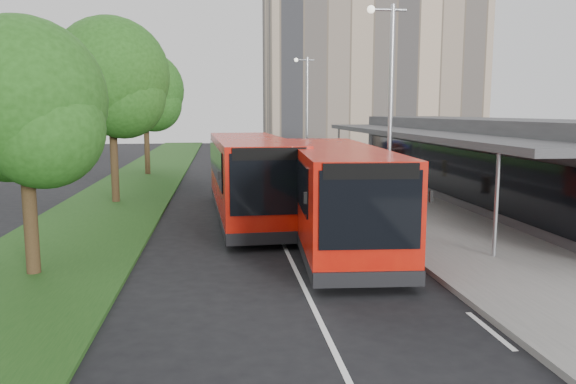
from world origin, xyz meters
name	(u,v)px	position (x,y,z in m)	size (l,w,h in m)	color
ground	(283,243)	(0.00, 0.00, 0.00)	(120.00, 120.00, 0.00)	black
pavement	(337,173)	(6.00, 20.00, 0.07)	(5.00, 80.00, 0.15)	slate
grass_verge	(146,176)	(-7.00, 20.00, 0.05)	(5.00, 80.00, 0.10)	#1B4115
lane_centre_line	(255,185)	(0.00, 15.00, 0.01)	(0.12, 70.00, 0.01)	silver
kerb_dashes	(300,176)	(3.30, 19.00, 0.01)	(0.12, 56.00, 0.01)	silver
office_block	(369,68)	(14.00, 42.00, 9.00)	(22.00, 12.00, 18.00)	tan
station_building	(484,159)	(10.86, 8.00, 2.04)	(7.70, 26.00, 4.00)	#303033
tree_near	(23,111)	(-7.01, -2.95, 4.37)	(4.26, 4.26, 6.77)	#332414
tree_mid	(111,84)	(-7.01, 9.05, 5.61)	(5.41, 5.41, 8.69)	#332414
tree_far	(145,95)	(-7.01, 21.05, 5.41)	(5.21, 5.21, 8.38)	#332414
lamp_post_near	(388,101)	(4.12, 2.00, 4.72)	(1.44, 0.28, 8.00)	#92959A
lamp_post_far	(306,106)	(4.12, 22.00, 4.72)	(1.44, 0.28, 8.00)	#92959A
bus_main	(335,194)	(1.75, -0.08, 1.64)	(3.52, 11.46, 3.21)	#B91809
bus_second	(250,177)	(-0.82, 4.58, 1.68)	(3.55, 11.74, 3.29)	#B91809
litter_bin	(364,187)	(5.19, 9.32, 0.57)	(0.47, 0.47, 0.85)	#3C2C18
bollard	(323,170)	(4.45, 16.70, 0.66)	(0.16, 0.16, 1.02)	yellow
car_near	(254,149)	(1.21, 36.88, 0.64)	(1.52, 3.77, 1.28)	#51120B
car_far	(233,147)	(-0.66, 42.83, 0.55)	(1.17, 3.34, 1.10)	navy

